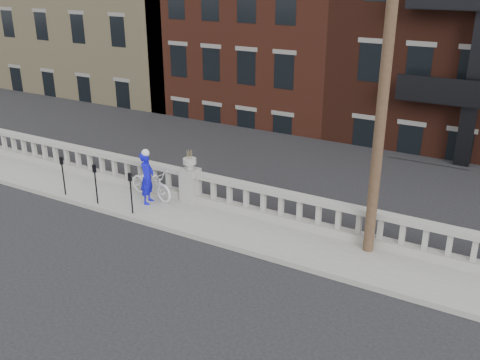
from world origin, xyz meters
name	(u,v)px	position (x,y,z in m)	size (l,w,h in m)	color
ground	(109,254)	(0.00, 0.00, 0.00)	(120.00, 120.00, 0.00)	black
sidewalk	(174,212)	(0.00, 3.00, 0.07)	(32.00, 2.20, 0.15)	gray
balustrade	(191,186)	(0.00, 3.95, 0.64)	(28.00, 0.34, 1.03)	gray
planter_pedestal	(190,181)	(0.00, 3.95, 0.83)	(0.55, 0.55, 1.76)	gray
lower_level	(381,53)	(0.56, 23.04, 2.63)	(80.00, 44.00, 20.80)	#605E59
utility_pole	(386,64)	(6.20, 3.60, 5.24)	(1.60, 0.28, 10.00)	#422D1E
parking_meter_a	(63,171)	(-3.99, 2.15, 1.00)	(0.10, 0.09, 1.36)	black
parking_meter_b	(95,180)	(-2.49, 2.15, 1.00)	(0.10, 0.09, 1.36)	black
parking_meter_c	(131,189)	(-0.99, 2.15, 1.00)	(0.10, 0.09, 1.36)	black
bicycle	(151,184)	(-1.27, 3.46, 0.65)	(0.67, 1.91, 1.00)	silver
cyclist	(147,178)	(-1.09, 3.07, 1.02)	(0.64, 0.42, 1.75)	#0F0DC5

